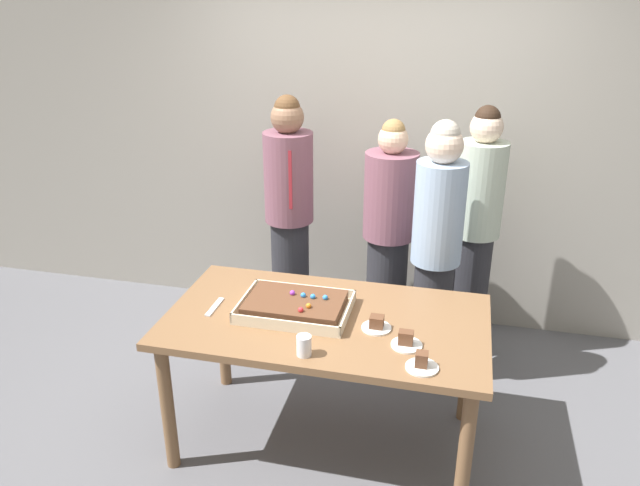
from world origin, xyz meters
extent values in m
plane|color=#5B5B60|center=(0.00, 0.00, 0.00)|extent=(12.00, 12.00, 0.00)
cube|color=#9E998E|center=(0.00, 1.60, 1.50)|extent=(8.00, 0.12, 3.00)
cube|color=brown|center=(0.00, 0.00, 0.77)|extent=(1.65, 0.92, 0.04)
cylinder|color=brown|center=(-0.75, -0.38, 0.38)|extent=(0.07, 0.07, 0.75)
cylinder|color=brown|center=(0.75, -0.38, 0.38)|extent=(0.07, 0.07, 0.75)
cylinder|color=brown|center=(-0.75, 0.38, 0.38)|extent=(0.07, 0.07, 0.75)
cylinder|color=brown|center=(0.75, 0.38, 0.38)|extent=(0.07, 0.07, 0.75)
cube|color=beige|center=(-0.17, 0.02, 0.80)|extent=(0.57, 0.41, 0.01)
cube|color=beige|center=(-0.17, -0.18, 0.83)|extent=(0.57, 0.01, 0.05)
cube|color=beige|center=(-0.17, 0.22, 0.83)|extent=(0.57, 0.01, 0.05)
cube|color=beige|center=(-0.45, 0.02, 0.83)|extent=(0.01, 0.41, 0.05)
cube|color=beige|center=(0.11, 0.02, 0.83)|extent=(0.01, 0.41, 0.05)
cube|color=brown|center=(-0.17, 0.02, 0.83)|extent=(0.50, 0.34, 0.06)
sphere|color=#2D84E0|center=(-0.02, 0.06, 0.88)|extent=(0.03, 0.03, 0.03)
sphere|color=orange|center=(-0.08, -0.05, 0.88)|extent=(0.03, 0.03, 0.03)
sphere|color=#2D84E0|center=(-0.14, 0.06, 0.88)|extent=(0.03, 0.03, 0.03)
sphere|color=purple|center=(-0.20, 0.07, 0.88)|extent=(0.03, 0.03, 0.03)
sphere|color=#2D84E0|center=(-0.08, 0.05, 0.88)|extent=(0.03, 0.03, 0.03)
sphere|color=red|center=(-0.11, -0.10, 0.88)|extent=(0.03, 0.03, 0.03)
cylinder|color=white|center=(0.43, -0.17, 0.80)|extent=(0.15, 0.15, 0.01)
cube|color=brown|center=(0.43, -0.17, 0.83)|extent=(0.07, 0.05, 0.07)
cylinder|color=white|center=(0.52, -0.34, 0.80)|extent=(0.15, 0.15, 0.01)
cube|color=brown|center=(0.52, -0.33, 0.83)|extent=(0.06, 0.06, 0.07)
cylinder|color=white|center=(0.27, -0.05, 0.80)|extent=(0.15, 0.15, 0.01)
cube|color=brown|center=(0.27, -0.05, 0.83)|extent=(0.07, 0.06, 0.06)
cylinder|color=white|center=(-0.02, -0.36, 0.84)|extent=(0.07, 0.07, 0.10)
cube|color=silver|center=(-0.60, -0.03, 0.79)|extent=(0.03, 0.20, 0.01)
cylinder|color=#28282D|center=(0.18, 1.07, 0.42)|extent=(0.28, 0.28, 0.83)
cylinder|color=#7A4C5B|center=(0.18, 1.07, 1.11)|extent=(0.34, 0.34, 0.57)
sphere|color=beige|center=(0.18, 1.07, 1.48)|extent=(0.19, 0.19, 0.19)
sphere|color=olive|center=(0.18, 1.07, 1.54)|extent=(0.15, 0.15, 0.15)
cylinder|color=#28282D|center=(-0.50, 1.04, 0.45)|extent=(0.26, 0.26, 0.90)
cylinder|color=#7A4C5B|center=(-0.50, 1.04, 1.20)|extent=(0.33, 0.33, 0.60)
cube|color=maroon|center=(-0.45, 0.89, 1.23)|extent=(0.04, 0.02, 0.38)
sphere|color=#8C664C|center=(-0.50, 1.04, 1.60)|extent=(0.21, 0.21, 0.21)
sphere|color=brown|center=(-0.50, 1.04, 1.66)|extent=(0.17, 0.17, 0.17)
cylinder|color=#28282D|center=(0.73, 1.14, 0.44)|extent=(0.24, 0.24, 0.87)
cylinder|color=#B7C6B2|center=(0.73, 1.14, 1.18)|extent=(0.31, 0.31, 0.61)
sphere|color=beige|center=(0.73, 1.14, 1.57)|extent=(0.20, 0.20, 0.20)
sphere|color=black|center=(0.73, 1.14, 1.63)|extent=(0.16, 0.16, 0.16)
cylinder|color=#28282D|center=(0.50, 0.76, 0.41)|extent=(0.24, 0.24, 0.83)
cylinder|color=#93ADCC|center=(0.50, 0.76, 1.14)|extent=(0.30, 0.30, 0.62)
sphere|color=beige|center=(0.50, 0.76, 1.54)|extent=(0.22, 0.22, 0.22)
sphere|color=#B2A899|center=(0.50, 0.76, 1.60)|extent=(0.17, 0.17, 0.17)
camera|label=1|loc=(0.62, -2.69, 2.38)|focal=34.40mm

